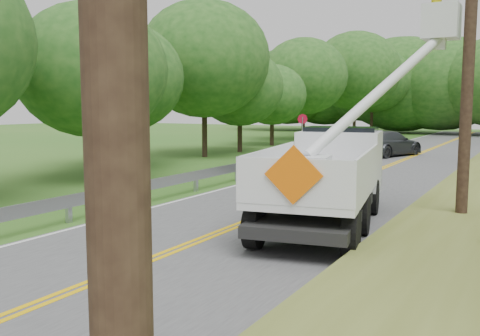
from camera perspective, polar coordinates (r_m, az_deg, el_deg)
The scene contains 8 objects.
ground at distance 9.39m, azimuth -18.80°, elevation -12.93°, with size 140.00×140.00×0.00m, color #2D631D.
road at distance 21.15m, azimuth 10.72°, elevation -1.80°, with size 7.20×96.00×0.03m.
guardrail at distance 23.47m, azimuth 2.15°, elevation 0.48°, with size 0.18×48.00×0.77m.
treeline_left at distance 40.55m, azimuth 4.92°, elevation 10.09°, with size 10.49×55.16×10.34m.
bucket_truck at distance 14.60m, azimuth 10.58°, elevation 0.57°, with size 4.52×7.34×6.87m.
suv_silver at distance 25.14m, azimuth 8.30°, elevation 1.45°, with size 2.67×5.79×1.61m, color #A2A4A9.
suv_darkgrey at distance 33.89m, azimuth 15.53°, elevation 2.58°, with size 2.18×5.35×1.55m, color #3B3F44.
stop_sign_permanent at distance 29.42m, azimuth 6.71°, elevation 4.08°, with size 0.49×0.33×2.65m.
Camera 1 is at (6.68, -5.83, 3.10)m, focal length 39.74 mm.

